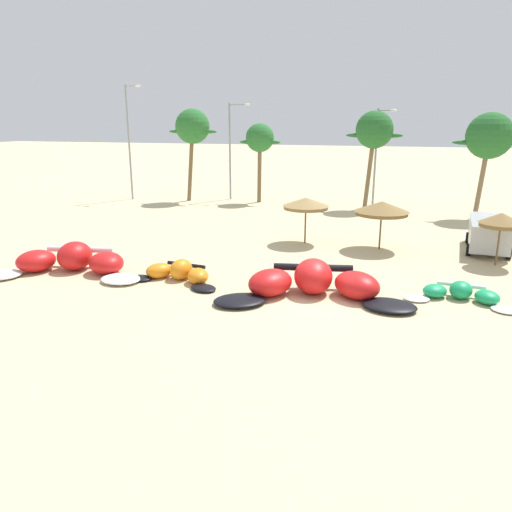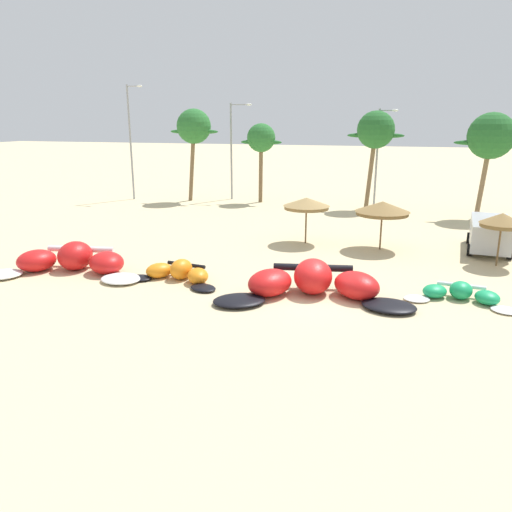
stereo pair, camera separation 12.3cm
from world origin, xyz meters
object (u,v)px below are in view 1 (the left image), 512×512
(kite_far_left, at_px, (71,261))
(kite_left_of_center, at_px, (313,283))
(beach_umbrella_near_palms, at_px, (501,220))
(lamppost_west, at_px, (130,138))
(kite_left, at_px, (178,273))
(kite_center, at_px, (461,294))
(lamppost_west_center, at_px, (232,146))
(palm_left_of_gap, at_px, (374,131))
(beach_umbrella_middle, at_px, (382,208))
(palm_center_left, at_px, (489,137))
(palm_left, at_px, (260,139))
(lamppost_east_center, at_px, (377,153))
(beach_umbrella_near_van, at_px, (306,203))
(parked_van, at_px, (489,232))
(palm_leftmost, at_px, (192,127))

(kite_far_left, distance_m, kite_left_of_center, 12.23)
(beach_umbrella_near_palms, distance_m, lamppost_west, 33.34)
(kite_left, distance_m, beach_umbrella_near_palms, 16.60)
(kite_center, height_order, lamppost_west_center, lamppost_west_center)
(kite_far_left, distance_m, palm_left_of_gap, 27.13)
(beach_umbrella_middle, relative_size, palm_center_left, 0.40)
(kite_left, height_order, palm_left_of_gap, palm_left_of_gap)
(kite_left_of_center, relative_size, palm_center_left, 1.08)
(palm_left, relative_size, palm_left_of_gap, 0.87)
(beach_umbrella_middle, relative_size, lamppost_east_center, 0.38)
(kite_left_of_center, height_order, beach_umbrella_near_van, beach_umbrella_near_van)
(parked_van, relative_size, palm_left, 0.73)
(kite_left_of_center, bearing_deg, palm_left_of_gap, 88.03)
(kite_far_left, xyz_separation_m, beach_umbrella_near_palms, (20.60, 7.34, 1.87))
(beach_umbrella_near_palms, height_order, lamppost_east_center, lamppost_east_center)
(beach_umbrella_near_van, bearing_deg, beach_umbrella_near_palms, -10.58)
(kite_center, relative_size, beach_umbrella_near_van, 1.65)
(beach_umbrella_near_van, distance_m, beach_umbrella_near_palms, 10.73)
(kite_left, relative_size, parked_van, 0.97)
(kite_left_of_center, relative_size, palm_left, 1.21)
(kite_left_of_center, xyz_separation_m, parked_van, (8.38, 10.66, 0.51))
(beach_umbrella_middle, distance_m, palm_leftmost, 22.77)
(beach_umbrella_middle, relative_size, palm_leftmost, 0.38)
(lamppost_east_center, bearing_deg, palm_center_left, -20.72)
(beach_umbrella_near_van, xyz_separation_m, palm_left, (-7.07, 14.44, 3.20))
(kite_left_of_center, xyz_separation_m, palm_center_left, (9.31, 21.16, 5.58))
(kite_center, xyz_separation_m, beach_umbrella_middle, (-3.75, 7.86, 2.16))
(parked_van, relative_size, lamppost_east_center, 0.63)
(kite_center, bearing_deg, beach_umbrella_near_palms, 69.42)
(palm_leftmost, distance_m, palm_left_of_gap, 16.15)
(kite_left_of_center, height_order, palm_center_left, palm_center_left)
(beach_umbrella_near_palms, xyz_separation_m, lamppost_west_center, (-20.66, 17.44, 2.58))
(kite_center, relative_size, lamppost_west, 0.45)
(lamppost_west_center, bearing_deg, parked_van, -34.44)
(palm_center_left, bearing_deg, kite_left, -127.24)
(kite_center, bearing_deg, palm_left, 124.21)
(beach_umbrella_middle, xyz_separation_m, lamppost_west_center, (-14.61, 15.70, 2.56))
(lamppost_east_center, bearing_deg, kite_left_of_center, -92.56)
(kite_left_of_center, bearing_deg, palm_center_left, 66.25)
(beach_umbrella_near_van, xyz_separation_m, palm_left_of_gap, (2.97, 13.74, 4.00))
(kite_center, relative_size, palm_left_of_gap, 0.58)
(parked_van, distance_m, palm_left_of_gap, 15.54)
(palm_left_of_gap, bearing_deg, palm_leftmost, -179.07)
(palm_center_left, distance_m, lamppost_west_center, 21.94)
(parked_van, xyz_separation_m, lamppost_east_center, (-7.29, 13.61, 3.56))
(lamppost_west, bearing_deg, beach_umbrella_near_van, -33.52)
(lamppost_west_center, relative_size, lamppost_east_center, 1.07)
(kite_left, height_order, kite_center, kite_left)
(beach_umbrella_middle, xyz_separation_m, palm_center_left, (6.99, 12.03, 3.71))
(palm_leftmost, relative_size, palm_left, 1.18)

